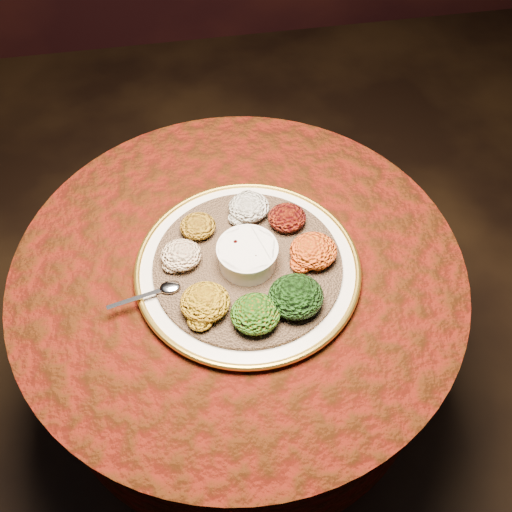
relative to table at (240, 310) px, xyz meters
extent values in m
plane|color=black|center=(0.00, 0.00, -0.55)|extent=(4.00, 4.00, 0.00)
cylinder|color=black|center=(0.00, 0.00, -0.53)|extent=(0.44, 0.44, 0.04)
cylinder|color=black|center=(0.00, 0.00, -0.21)|extent=(0.12, 0.12, 0.68)
cylinder|color=black|center=(0.00, 0.00, 0.15)|extent=(0.80, 0.80, 0.04)
cylinder|color=#3D0B05|center=(0.00, 0.00, 0.00)|extent=(0.93, 0.93, 0.34)
cylinder|color=#3D0B05|center=(0.00, 0.00, 0.17)|extent=(0.96, 0.96, 0.01)
cylinder|color=silver|center=(0.02, -0.02, 0.19)|extent=(0.47, 0.47, 0.02)
torus|color=gold|center=(0.02, -0.02, 0.20)|extent=(0.47, 0.47, 0.01)
cylinder|color=brown|center=(0.02, -0.02, 0.20)|extent=(0.48, 0.48, 0.01)
cylinder|color=silver|center=(0.02, -0.02, 0.23)|extent=(0.12, 0.12, 0.05)
cylinder|color=silver|center=(0.02, -0.02, 0.26)|extent=(0.12, 0.12, 0.01)
cylinder|color=#4F0503|center=(0.02, -0.02, 0.25)|extent=(0.10, 0.10, 0.01)
ellipsoid|color=silver|center=(-0.14, -0.05, 0.21)|extent=(0.04, 0.03, 0.01)
cube|color=silver|center=(-0.21, -0.07, 0.21)|extent=(0.12, 0.03, 0.00)
ellipsoid|color=beige|center=(0.04, 0.11, 0.23)|extent=(0.09, 0.08, 0.04)
ellipsoid|color=black|center=(0.12, 0.07, 0.23)|extent=(0.08, 0.08, 0.04)
ellipsoid|color=#C48410|center=(0.15, -0.03, 0.23)|extent=(0.10, 0.09, 0.05)
ellipsoid|color=black|center=(0.09, -0.13, 0.23)|extent=(0.11, 0.10, 0.05)
ellipsoid|color=#B0480B|center=(0.01, -0.15, 0.23)|extent=(0.10, 0.09, 0.05)
ellipsoid|color=#AB800F|center=(-0.08, -0.11, 0.23)|extent=(0.10, 0.09, 0.05)
ellipsoid|color=maroon|center=(-0.11, 0.01, 0.23)|extent=(0.08, 0.08, 0.04)
ellipsoid|color=#8F6511|center=(-0.07, 0.08, 0.23)|extent=(0.08, 0.07, 0.04)
camera|label=1|loc=(-0.08, -0.70, 1.15)|focal=40.00mm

